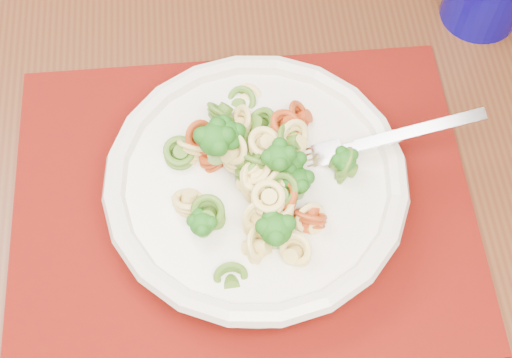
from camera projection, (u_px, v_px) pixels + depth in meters
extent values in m
cube|color=#492814|center=(189.00, 124.00, 0.71)|extent=(1.53, 1.03, 0.04)
cube|color=#621304|center=(243.00, 201.00, 0.65)|extent=(0.43, 0.35, 0.00)
cylinder|color=silver|center=(256.00, 198.00, 0.64)|extent=(0.11, 0.11, 0.01)
cylinder|color=silver|center=(256.00, 188.00, 0.62)|extent=(0.24, 0.24, 0.03)
torus|color=silver|center=(256.00, 179.00, 0.61)|extent=(0.26, 0.26, 0.02)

